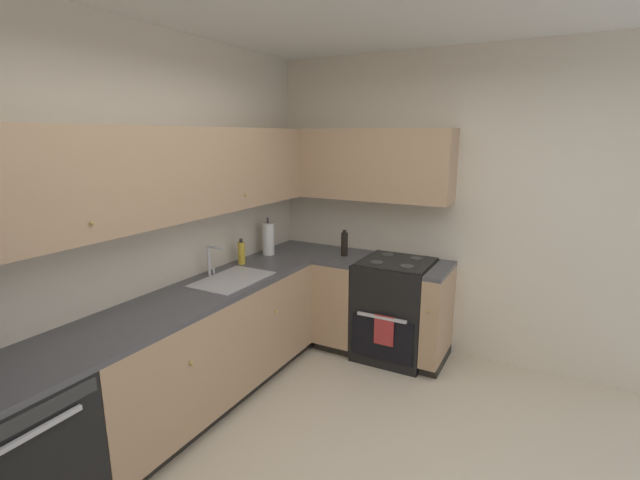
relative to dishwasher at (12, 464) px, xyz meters
The scene contains 15 objects.
wall_back 1.37m from the dishwasher, 18.69° to the left, with size 4.23×0.05×2.69m, color beige.
wall_right 3.51m from the dishwasher, 25.72° to the right, with size 0.05×3.64×2.69m, color beige.
dishwasher is the anchor object (origin of this frame).
lower_cabinets_back 1.37m from the dishwasher, ahead, with size 2.12×0.62×0.85m.
countertop_back 1.43m from the dishwasher, ahead, with size 3.33×0.60×0.04m, color #4C4C51.
lower_cabinets_right 2.83m from the dishwasher, 15.22° to the right, with size 0.62×1.15×0.85m.
countertop_right 2.86m from the dishwasher, 15.24° to the right, with size 0.60×1.15×0.03m.
oven_range 2.92m from the dishwasher, 19.80° to the right, with size 0.68×0.62×1.03m.
upper_cabinets_back 1.77m from the dishwasher, ahead, with size 3.01×0.34×0.62m.
upper_cabinets_right 3.19m from the dishwasher, 10.84° to the right, with size 0.32×1.70×0.62m.
sink 1.71m from the dishwasher, ahead, with size 0.62×0.40×0.10m.
faucet 1.78m from the dishwasher, ahead, with size 0.07×0.16×0.25m.
soap_bottle 2.13m from the dishwasher, ahead, with size 0.06×0.06×0.22m.
paper_towel_roll 2.51m from the dishwasher, ahead, with size 0.11×0.11×0.36m.
oil_bottle 2.83m from the dishwasher, 10.06° to the right, with size 0.06×0.06×0.24m.
Camera 1 is at (-1.91, -0.73, 1.97)m, focal length 25.34 mm.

